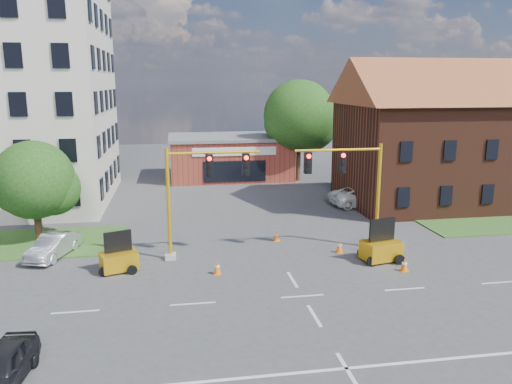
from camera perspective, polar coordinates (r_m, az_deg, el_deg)
ground at (r=23.48m, az=5.34°, el=-11.77°), size 120.00×120.00×0.00m
lane_markings at (r=20.88m, az=7.47°, el=-15.05°), size 60.00×36.00×0.01m
brick_shop at (r=51.52m, az=-2.99°, el=4.09°), size 12.40×8.40×4.30m
townhouse_row at (r=43.75m, az=23.50°, el=6.58°), size 21.00×11.00×11.50m
tree_large at (r=49.48m, az=5.33°, el=8.38°), size 7.32×6.97×9.93m
tree_nw_front at (r=32.87m, az=-23.57°, el=1.02°), size 4.99×4.75×6.24m
signal_mast_west at (r=27.32m, az=-6.57°, el=0.34°), size 5.30×0.60×6.20m
signal_mast_east at (r=29.03m, az=10.87°, el=0.91°), size 5.30×0.60×6.20m
trailer_west at (r=27.01m, az=-15.40°, el=-7.41°), size 2.11×1.75×2.06m
trailer_east at (r=28.31m, az=14.10°, el=-6.25°), size 2.25×1.74×2.29m
cone_a at (r=25.80m, az=-4.45°, el=-8.65°), size 0.40×0.40×0.70m
cone_b at (r=30.94m, az=2.39°, el=-5.01°), size 0.40×0.40×0.70m
cone_c at (r=27.24m, az=16.60°, el=-7.99°), size 0.40×0.40×0.70m
cone_d at (r=29.27m, az=9.52°, el=-6.20°), size 0.40×0.40×0.70m
pickup_white at (r=40.50m, az=12.24°, el=-0.48°), size 5.73×3.12×1.52m
sedan_dark at (r=18.81m, az=-27.25°, el=-17.43°), size 1.87×3.99×1.32m
sedan_silver_front at (r=30.25m, az=-22.16°, el=-5.73°), size 2.52×4.21×1.31m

